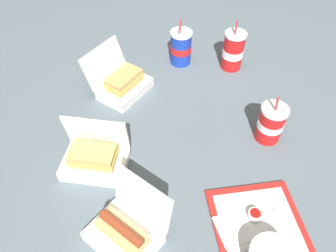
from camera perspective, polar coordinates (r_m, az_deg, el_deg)
ground_plane at (r=1.17m, az=0.98°, el=-2.73°), size 3.20×3.20×0.00m
food_tray at (r=1.01m, az=16.44°, el=-18.93°), size 0.37×0.26×0.01m
ketchup_cup at (r=1.02m, az=14.87°, el=-14.73°), size 0.04×0.04×0.02m
napkin_stack at (r=1.00m, az=11.49°, el=-17.00°), size 0.11×0.11×0.00m
plastic_fork at (r=1.05m, az=19.95°, el=-15.67°), size 0.11×0.05×0.00m
clamshell_hotdog_corner at (r=0.96m, az=-7.41°, el=-17.71°), size 0.26×0.26×0.18m
clamshell_sandwich_front at (r=1.10m, az=-12.66°, el=-5.46°), size 0.20×0.24×0.18m
clamshell_sandwich_back at (r=1.35m, az=-7.95°, el=7.43°), size 0.28×0.28×0.17m
soda_cup_back at (r=1.19m, az=17.46°, el=0.45°), size 0.09×0.09×0.20m
soda_cup_left at (r=1.47m, az=11.26°, el=12.72°), size 0.09×0.09×0.23m
soda_cup_corner at (r=1.47m, az=2.25°, el=13.51°), size 0.10×0.10×0.21m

